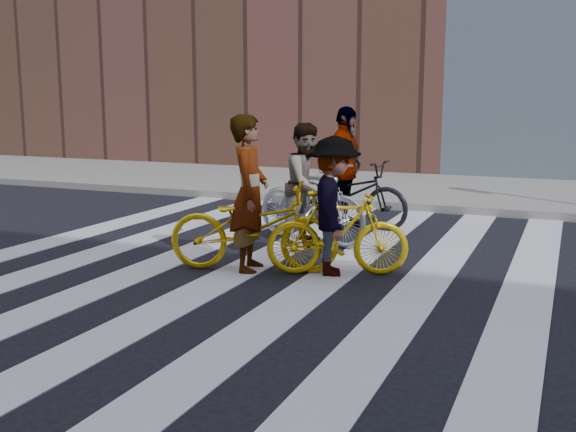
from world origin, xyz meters
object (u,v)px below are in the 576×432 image
Objects in this scene: rider_mid at (308,184)px; rider_rear at (344,167)px; rider_left at (250,194)px; rider_right at (334,206)px; bike_silver_mid at (311,203)px; bike_yellow_right at (338,233)px; bike_yellow_left at (254,227)px; bike_dark_rear at (347,194)px.

rider_rear reaches higher than rider_mid.
rider_right is (1.01, 0.21, -0.12)m from rider_left.
rider_mid reaches higher than rider_right.
bike_silver_mid is 1.17× the size of bike_yellow_right.
rider_rear is (0.12, 3.13, 0.43)m from bike_yellow_left.
bike_dark_rear is 1.11× the size of rider_left.
bike_silver_mid is at bearing -18.64° from rider_left.
bike_yellow_right is 1.16m from rider_left.
rider_mid is at bearing -179.70° from bike_dark_rear.
bike_dark_rear reaches higher than bike_yellow_right.
rider_right is at bearing -130.87° from bike_silver_mid.
rider_mid is (-0.99, 1.55, 0.36)m from bike_yellow_right.
rider_right is (0.96, 0.21, 0.29)m from bike_yellow_left.
rider_mid is at bearing 11.55° from bike_yellow_right.
bike_yellow_right is at bearing -93.84° from rider_left.
bike_yellow_right is at bearing -93.30° from bike_yellow_left.
rider_left is at bearing -164.53° from bike_silver_mid.
bike_silver_mid reaches higher than bike_yellow_left.
rider_left is 1.09× the size of rider_mid.
bike_silver_mid is (0.06, 1.76, 0.05)m from bike_yellow_left.
bike_yellow_left is 0.41m from rider_left.
rider_rear reaches higher than rider_left.
bike_yellow_right is 0.80× the size of bike_dark_rear.
bike_silver_mid is at bearing -177.64° from bike_dark_rear.
rider_mid is at bearing -177.64° from rider_rear.
rider_right is at bearing -92.71° from bike_yellow_left.
rider_rear is at bearing -5.06° from rider_right.
bike_dark_rear is at bearing -5.97° from rider_right.
bike_yellow_right is at bearing -157.38° from bike_dark_rear.
rider_rear is (0.10, 1.38, 0.11)m from rider_mid.
rider_mid is at bearing -17.01° from rider_left.
bike_silver_mid is 1.19× the size of rider_right.
bike_yellow_right is 3.09m from rider_rear.
bike_yellow_right is (0.94, -1.55, -0.09)m from bike_silver_mid.
bike_dark_rear is (0.10, 1.38, -0.04)m from bike_silver_mid.
bike_silver_mid is 1.04× the size of rider_left.
rider_rear is (-0.89, 2.93, 0.47)m from bike_yellow_right.
rider_right reaches higher than bike_yellow_left.
bike_yellow_left is 1.79m from rider_mid.
rider_rear reaches higher than bike_silver_mid.
rider_right is 0.85× the size of rider_rear.
bike_dark_rear is 1.07× the size of rider_rear.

